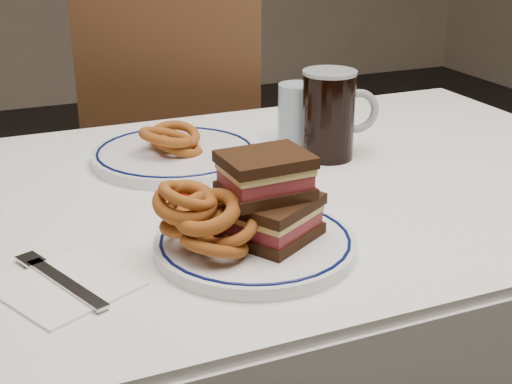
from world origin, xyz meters
name	(u,v)px	position (x,y,z in m)	size (l,w,h in m)	color
dining_table	(286,237)	(0.00, 0.00, 0.64)	(1.27, 0.87, 0.75)	white
chair_far	(178,153)	(0.04, 0.80, 0.54)	(0.60, 0.60, 0.99)	#402114
main_plate	(255,244)	(-0.15, -0.22, 0.76)	(0.27, 0.27, 0.02)	white
reuben_sandwich	(271,197)	(-0.13, -0.22, 0.83)	(0.14, 0.13, 0.12)	black
onion_rings_main	(203,220)	(-0.22, -0.22, 0.81)	(0.13, 0.13, 0.11)	brown
ketchup_ramekin	(191,207)	(-0.21, -0.12, 0.79)	(0.05, 0.05, 0.03)	white
beer_mug	(330,114)	(0.12, 0.08, 0.83)	(0.14, 0.10, 0.16)	black
water_glass	(297,114)	(0.10, 0.17, 0.81)	(0.07, 0.07, 0.12)	#9EB9CC
far_plate	(175,155)	(-0.14, 0.17, 0.76)	(0.30, 0.30, 0.02)	white
onion_rings_far	(173,140)	(-0.15, 0.17, 0.79)	(0.12, 0.13, 0.07)	brown
napkin_fork	(65,285)	(-0.40, -0.22, 0.75)	(0.19, 0.20, 0.01)	white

